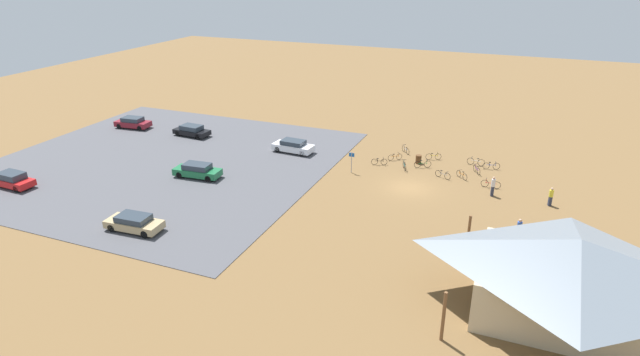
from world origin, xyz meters
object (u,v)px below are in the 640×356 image
object	(u,v)px
car_maroon_far_end	(133,123)
visitor_crossing_yard	(519,229)
bicycle_green_back_row	(423,164)
bicycle_black_near_porch	(379,162)
bicycle_orange_yard_left	(462,175)
bicycle_purple_lone_east	(477,170)
lot_sign	(352,159)
car_tan_second_row	(134,223)
bike_pavilion	(574,273)
car_black_by_curb	(192,131)
bicycle_yellow_lone_west	(434,156)
bicycle_silver_trailside	(406,150)
bicycle_red_yard_right	(491,184)
visitor_near_lot	(551,196)
bicycle_white_yard_center	(476,162)
bicycle_orange_yard_front	(395,157)
bicycle_silver_edge_south	(443,175)
visitor_at_bikes	(493,186)
car_white_mid_lot	(293,146)
bicycle_teal_by_bin	(404,166)
trash_bin	(418,159)
bicycle_blue_near_sign	(491,166)
car_green_back_corner	(197,170)
car_red_front_row	(12,180)

from	to	relation	value
car_maroon_far_end	visitor_crossing_yard	bearing A→B (deg)	165.63
bicycle_green_back_row	bicycle_black_near_porch	size ratio (longest dim) A/B	1.02
bicycle_orange_yard_left	bicycle_purple_lone_east	bearing A→B (deg)	-121.06
lot_sign	car_tan_second_row	world-z (taller)	lot_sign
bike_pavilion	bicycle_black_near_porch	size ratio (longest dim) A/B	8.56
bicycle_purple_lone_east	car_black_by_curb	distance (m)	33.27
bicycle_black_near_porch	car_tan_second_row	world-z (taller)	car_tan_second_row
car_maroon_far_end	bicycle_yellow_lone_west	bearing A→B (deg)	-175.28
bicycle_silver_trailside	bicycle_black_near_porch	bearing A→B (deg)	70.48
bicycle_black_near_porch	bicycle_purple_lone_east	distance (m)	9.76
bicycle_red_yard_right	visitor_near_lot	world-z (taller)	visitor_near_lot
visitor_near_lot	bicycle_green_back_row	bearing A→B (deg)	-21.28
bicycle_white_yard_center	bike_pavilion	bearing A→B (deg)	109.01
bicycle_orange_yard_front	bicycle_silver_edge_south	distance (m)	6.38
bicycle_yellow_lone_west	visitor_at_bikes	distance (m)	9.89
bicycle_red_yard_right	car_white_mid_lot	bearing A→B (deg)	-4.87
bicycle_white_yard_center	bicycle_silver_edge_south	world-z (taller)	bicycle_white_yard_center
bicycle_orange_yard_left	bicycle_orange_yard_front	bearing A→B (deg)	-18.52
bicycle_red_yard_right	bicycle_silver_edge_south	xyz separation A→B (m)	(4.57, -0.66, -0.02)
bicycle_purple_lone_east	car_tan_second_row	distance (m)	32.56
visitor_at_bikes	car_black_by_curb	bearing A→B (deg)	-6.90
bicycle_silver_edge_south	visitor_near_lot	distance (m)	10.09
bicycle_teal_by_bin	bicycle_purple_lone_east	world-z (taller)	bicycle_teal_by_bin
trash_bin	bicycle_purple_lone_east	xyz separation A→B (m)	(-5.99, 0.51, -0.07)
bicycle_red_yard_right	bicycle_silver_edge_south	bearing A→B (deg)	-8.21
bicycle_silver_edge_south	bicycle_black_near_porch	bearing A→B (deg)	-9.09
visitor_near_lot	visitor_at_bikes	bearing A→B (deg)	-2.59
trash_bin	bicycle_orange_yard_left	world-z (taller)	trash_bin
visitor_crossing_yard	bicycle_teal_by_bin	bearing A→B (deg)	-43.90
bicycle_black_near_porch	bicycle_silver_edge_south	size ratio (longest dim) A/B	0.98
bicycle_blue_near_sign	bicycle_silver_edge_south	bearing A→B (deg)	45.46
bicycle_silver_trailside	visitor_near_lot	xyz separation A→B (m)	(-14.80, 8.45, 0.53)
bicycle_orange_yard_left	car_green_back_corner	distance (m)	25.80
bicycle_orange_yard_left	car_black_by_curb	bearing A→B (deg)	-2.06
trash_bin	visitor_at_bikes	size ratio (longest dim) A/B	0.48
bicycle_green_back_row	car_green_back_corner	size ratio (longest dim) A/B	0.34
bicycle_orange_yard_front	car_maroon_far_end	distance (m)	33.56
lot_sign	car_white_mid_lot	distance (m)	8.52
bicycle_black_near_porch	bicycle_silver_edge_south	distance (m)	6.83
bicycle_purple_lone_east	visitor_crossing_yard	bearing A→B (deg)	109.69
bicycle_white_yard_center	visitor_near_lot	world-z (taller)	visitor_near_lot
bicycle_white_yard_center	bicycle_yellow_lone_west	world-z (taller)	bicycle_white_yard_center
bicycle_green_back_row	visitor_crossing_yard	world-z (taller)	visitor_crossing_yard
bicycle_orange_yard_left	bicycle_green_back_row	xyz separation A→B (m)	(4.14, -1.39, 0.03)
bicycle_orange_yard_front	car_red_front_row	bearing A→B (deg)	33.26
bicycle_blue_near_sign	bicycle_orange_yard_left	bearing A→B (deg)	56.13
bicycle_red_yard_right	bicycle_purple_lone_east	xyz separation A→B (m)	(1.66, -3.22, 0.01)
bicycle_green_back_row	bicycle_silver_trailside	bearing A→B (deg)	-54.22
visitor_crossing_yard	bicycle_silver_trailside	bearing A→B (deg)	-51.79
bicycle_blue_near_sign	bicycle_black_near_porch	bearing A→B (deg)	16.05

